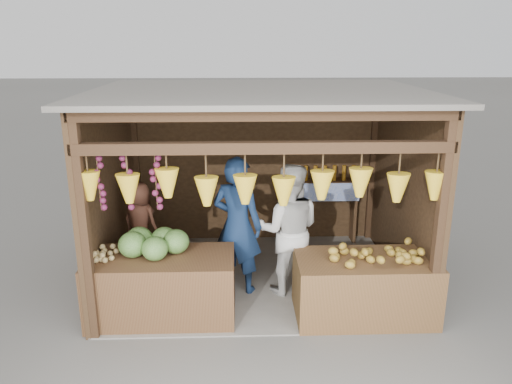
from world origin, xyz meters
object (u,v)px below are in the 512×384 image
at_px(counter_left, 162,287).
at_px(counter_right, 364,288).
at_px(vendor_seated, 140,222).
at_px(man_standing, 237,226).
at_px(woman_standing, 289,230).

xyz_separation_m(counter_left, counter_right, (2.46, -0.07, -0.02)).
distance_m(counter_right, vendor_seated, 3.10).
height_order(man_standing, vendor_seated, man_standing).
distance_m(counter_left, counter_right, 2.46).
relative_size(man_standing, woman_standing, 1.05).
bearing_deg(woman_standing, counter_right, 150.07).
xyz_separation_m(counter_right, man_standing, (-1.54, 0.72, 0.55)).
bearing_deg(counter_right, woman_standing, 142.73).
xyz_separation_m(counter_right, vendor_seated, (-2.87, 1.06, 0.49)).
height_order(counter_left, man_standing, man_standing).
relative_size(counter_right, man_standing, 0.90).
height_order(counter_right, woman_standing, woman_standing).
height_order(man_standing, woman_standing, man_standing).
bearing_deg(counter_right, vendor_seated, 159.74).
height_order(counter_right, vendor_seated, vendor_seated).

